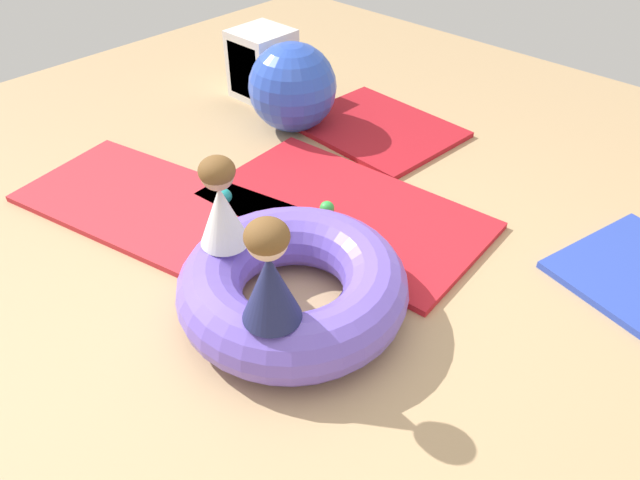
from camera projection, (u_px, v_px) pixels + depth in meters
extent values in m
plane|color=tan|center=(307.00, 308.00, 3.13)|extent=(8.00, 8.00, 0.00)
cube|color=red|center=(345.00, 210.00, 3.78)|extent=(1.82, 1.12, 0.04)
cube|color=#B21923|center=(377.00, 128.00, 4.65)|extent=(1.20, 1.00, 0.04)
cube|color=red|center=(157.00, 207.00, 3.82)|extent=(1.94, 1.24, 0.04)
torus|color=#7056D1|center=(293.00, 286.00, 3.02)|extent=(1.17, 1.17, 0.33)
cone|color=white|center=(222.00, 215.00, 2.94)|extent=(0.35, 0.35, 0.33)
sphere|color=tan|center=(217.00, 174.00, 2.79)|extent=(0.16, 0.16, 0.16)
ellipsoid|color=brown|center=(217.00, 171.00, 2.78)|extent=(0.18, 0.18, 0.14)
cone|color=navy|center=(270.00, 287.00, 2.52)|extent=(0.37, 0.37, 0.35)
sphere|color=beige|center=(267.00, 240.00, 2.36)|extent=(0.17, 0.17, 0.17)
ellipsoid|color=brown|center=(267.00, 236.00, 2.35)|extent=(0.19, 0.19, 0.15)
sphere|color=teal|center=(224.00, 196.00, 3.78)|extent=(0.10, 0.10, 0.10)
sphere|color=green|center=(327.00, 208.00, 3.69)|extent=(0.09, 0.09, 0.09)
sphere|color=blue|center=(293.00, 87.00, 4.50)|extent=(0.67, 0.67, 0.67)
cube|color=silver|center=(263.00, 64.00, 4.99)|extent=(0.44, 0.44, 0.56)
cube|color=#2D2D33|center=(252.00, 68.00, 4.92)|extent=(0.34, 0.20, 0.44)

